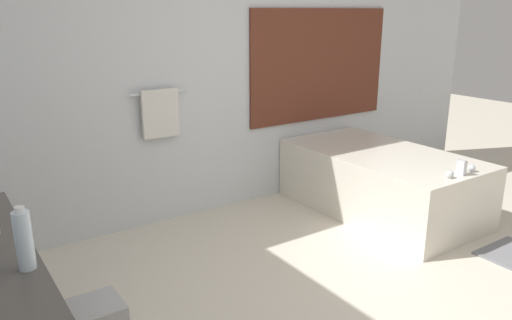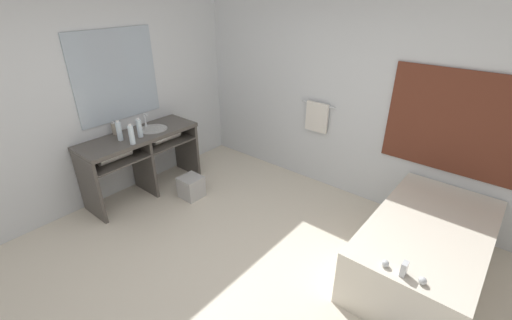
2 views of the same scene
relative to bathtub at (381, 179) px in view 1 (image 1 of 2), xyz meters
name	(u,v)px [view 1 (image 1 of 2)]	position (x,y,z in m)	size (l,w,h in m)	color
wall_back_with_blinds	(193,65)	(-1.41, 0.93, 1.03)	(7.40, 0.13, 2.70)	silver
bathtub	(381,179)	(0.00, 0.00, 0.00)	(0.99, 1.79, 0.69)	silver
water_bottle_3	(24,240)	(-3.15, -1.06, 0.66)	(0.06, 0.06, 0.25)	silver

